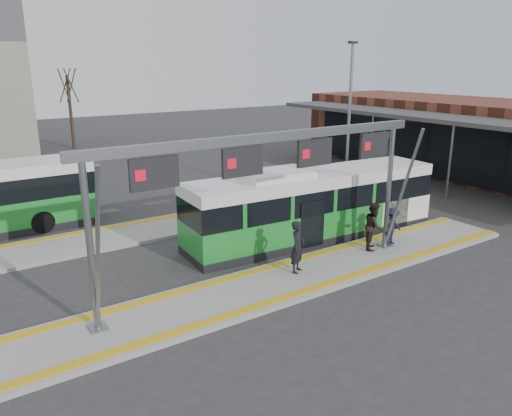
{
  "coord_description": "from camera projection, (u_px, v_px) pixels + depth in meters",
  "views": [
    {
      "loc": [
        -9.9,
        -12.9,
        7.58
      ],
      "look_at": [
        0.84,
        3.0,
        1.92
      ],
      "focal_mm": 35.0,
      "sensor_mm": 36.0,
      "label": 1
    }
  ],
  "objects": [
    {
      "name": "passenger_c",
      "position": [
        392.0,
        226.0,
        20.86
      ],
      "size": [
        1.09,
        0.69,
        1.61
      ],
      "primitive_type": "imported",
      "rotation": [
        0.0,
        0.0,
        0.09
      ],
      "color": "#201F38",
      "rests_on": "platform_main"
    },
    {
      "name": "gantry",
      "position": [
        273.0,
        164.0,
        16.51
      ],
      "size": [
        13.0,
        1.68,
        5.2
      ],
      "color": "slate",
      "rests_on": "platform_main"
    },
    {
      "name": "hero_bus",
      "position": [
        313.0,
        205.0,
        21.91
      ],
      "size": [
        11.97,
        3.29,
        3.25
      ],
      "rotation": [
        0.0,
        0.0,
        -0.07
      ],
      "color": "black",
      "rests_on": "ground"
    },
    {
      "name": "ground",
      "position": [
        284.0,
        283.0,
        17.71
      ],
      "size": [
        120.0,
        120.0,
        0.0
      ],
      "primitive_type": "plane",
      "color": "#2D2D30",
      "rests_on": "ground"
    },
    {
      "name": "tree_mid",
      "position": [
        68.0,
        86.0,
        43.43
      ],
      "size": [
        1.4,
        1.4,
        7.26
      ],
      "color": "#382B21",
      "rests_on": "ground"
    },
    {
      "name": "platform_main",
      "position": [
        284.0,
        281.0,
        17.69
      ],
      "size": [
        22.0,
        3.0,
        0.15
      ],
      "primitive_type": "cube",
      "color": "gray",
      "rests_on": "ground"
    },
    {
      "name": "passenger_b",
      "position": [
        374.0,
        226.0,
        20.32
      ],
      "size": [
        1.2,
        1.18,
        1.95
      ],
      "primitive_type": "imported",
      "rotation": [
        0.0,
        0.0,
        0.73
      ],
      "color": "black",
      "rests_on": "platform_main"
    },
    {
      "name": "passenger_a",
      "position": [
        298.0,
        247.0,
        18.06
      ],
      "size": [
        0.85,
        0.77,
        1.94
      ],
      "primitive_type": "imported",
      "rotation": [
        0.0,
        0.0,
        0.55
      ],
      "color": "black",
      "rests_on": "platform_main"
    },
    {
      "name": "tactile_second",
      "position": [
        93.0,
        230.0,
        22.79
      ],
      "size": [
        20.0,
        0.35,
        0.02
      ],
      "color": "gold",
      "rests_on": "platform_second"
    },
    {
      "name": "tactile_main",
      "position": [
        284.0,
        279.0,
        17.67
      ],
      "size": [
        22.0,
        2.65,
        0.02
      ],
      "color": "gold",
      "rests_on": "platform_main"
    },
    {
      "name": "lamp_east",
      "position": [
        349.0,
        122.0,
        26.23
      ],
      "size": [
        0.5,
        0.25,
        8.55
      ],
      "color": "slate",
      "rests_on": "ground"
    },
    {
      "name": "platform_second",
      "position": [
        101.0,
        239.0,
        21.9
      ],
      "size": [
        20.0,
        3.0,
        0.15
      ],
      "primitive_type": "cube",
      "color": "gray",
      "rests_on": "ground"
    }
  ]
}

